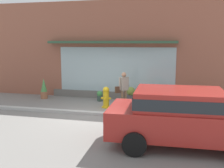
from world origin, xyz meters
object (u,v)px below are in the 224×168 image
(pedestrian_with_handbag, at_px, (123,87))
(parked_car_red, at_px, (184,114))
(fire_hydrant, at_px, (106,97))
(potted_plant_window_left, at_px, (100,96))
(potted_plant_trailing_edge, at_px, (151,95))
(potted_plant_by_entrance, at_px, (193,97))
(potted_plant_window_right, at_px, (44,89))
(potted_plant_low_front, at_px, (131,94))
(potted_plant_doorstep, at_px, (213,99))

(pedestrian_with_handbag, xyz_separation_m, parked_car_red, (2.45, -3.91, -0.01))
(pedestrian_with_handbag, bearing_deg, fire_hydrant, -28.91)
(potted_plant_window_left, xyz_separation_m, potted_plant_trailing_edge, (2.48, 0.19, 0.10))
(potted_plant_by_entrance, bearing_deg, fire_hydrant, -159.06)
(pedestrian_with_handbag, bearing_deg, parked_car_red, 77.65)
(pedestrian_with_handbag, height_order, potted_plant_by_entrance, pedestrian_with_handbag)
(parked_car_red, xyz_separation_m, potted_plant_window_right, (-6.76, 4.81, -0.41))
(potted_plant_by_entrance, bearing_deg, potted_plant_low_front, -175.09)
(fire_hydrant, bearing_deg, pedestrian_with_handbag, 15.50)
(fire_hydrant, height_order, potted_plant_window_left, fire_hydrant)
(potted_plant_window_right, bearing_deg, potted_plant_doorstep, 2.56)
(potted_plant_by_entrance, relative_size, potted_plant_trailing_edge, 1.03)
(potted_plant_low_front, relative_size, potted_plant_window_left, 1.49)
(potted_plant_trailing_edge, bearing_deg, parked_car_red, -75.33)
(fire_hydrant, height_order, potted_plant_low_front, fire_hydrant)
(potted_plant_window_right, bearing_deg, potted_plant_by_entrance, 2.54)
(potted_plant_low_front, height_order, potted_plant_by_entrance, potted_plant_low_front)
(potted_plant_window_right, bearing_deg, fire_hydrant, -17.23)
(fire_hydrant, xyz_separation_m, potted_plant_low_front, (0.90, 1.19, -0.04))
(pedestrian_with_handbag, relative_size, parked_car_red, 0.36)
(potted_plant_by_entrance, bearing_deg, potted_plant_window_right, -177.46)
(potted_plant_window_right, relative_size, potted_plant_doorstep, 1.65)
(potted_plant_by_entrance, height_order, potted_plant_doorstep, potted_plant_by_entrance)
(potted_plant_window_left, bearing_deg, potted_plant_low_front, 0.27)
(potted_plant_window_right, bearing_deg, potted_plant_trailing_edge, 2.81)
(potted_plant_doorstep, bearing_deg, pedestrian_with_handbag, -161.90)
(potted_plant_window_right, xyz_separation_m, potted_plant_trailing_edge, (5.43, 0.27, -0.12))
(fire_hydrant, distance_m, parked_car_red, 4.90)
(potted_plant_low_front, distance_m, potted_plant_trailing_edge, 0.97)
(pedestrian_with_handbag, distance_m, parked_car_red, 4.61)
(parked_car_red, height_order, potted_plant_low_front, parked_car_red)
(fire_hydrant, distance_m, potted_plant_doorstep, 4.86)
(potted_plant_low_front, distance_m, potted_plant_by_entrance, 2.86)
(pedestrian_with_handbag, xyz_separation_m, potted_plant_window_left, (-1.36, 0.98, -0.63))
(pedestrian_with_handbag, bearing_deg, potted_plant_by_entrance, 157.79)
(potted_plant_low_front, xyz_separation_m, potted_plant_doorstep, (3.73, 0.29, -0.12))
(potted_plant_low_front, distance_m, potted_plant_window_right, 4.48)
(pedestrian_with_handbag, xyz_separation_m, potted_plant_by_entrance, (3.02, 1.23, -0.54))
(fire_hydrant, relative_size, potted_plant_trailing_edge, 1.32)
(potted_plant_low_front, bearing_deg, potted_plant_by_entrance, 4.91)
(potted_plant_low_front, bearing_deg, parked_car_red, -65.03)
(potted_plant_window_left, relative_size, potted_plant_by_entrance, 0.71)
(fire_hydrant, xyz_separation_m, potted_plant_window_left, (-0.63, 1.18, -0.19))
(potted_plant_trailing_edge, bearing_deg, potted_plant_window_right, -177.19)
(potted_plant_by_entrance, bearing_deg, pedestrian_with_handbag, -157.79)
(potted_plant_window_left, distance_m, potted_plant_window_right, 2.95)
(fire_hydrant, height_order, pedestrian_with_handbag, pedestrian_with_handbag)
(parked_car_red, height_order, potted_plant_trailing_edge, parked_car_red)
(pedestrian_with_handbag, bearing_deg, potted_plant_window_right, -56.29)
(parked_car_red, relative_size, potted_plant_window_right, 4.18)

